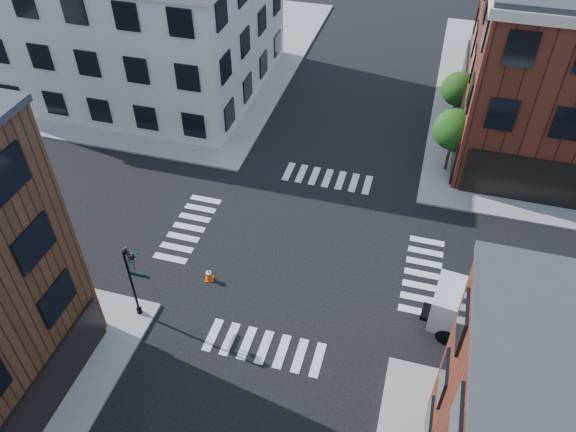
# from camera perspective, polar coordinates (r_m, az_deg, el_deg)

# --- Properties ---
(ground) EXTENTS (120.00, 120.00, 0.00)m
(ground) POSITION_cam_1_polar(r_m,az_deg,el_deg) (32.61, 1.30, -3.44)
(ground) COLOR black
(ground) RESTS_ON ground
(sidewalk_nw) EXTENTS (30.00, 30.00, 0.15)m
(sidewalk_nw) POSITION_cam_1_polar(r_m,az_deg,el_deg) (55.76, -14.87, 16.02)
(sidewalk_nw) COLOR gray
(sidewalk_nw) RESTS_ON ground
(building_nw) EXTENTS (22.00, 16.00, 11.00)m
(building_nw) POSITION_cam_1_polar(r_m,az_deg,el_deg) (48.77, -16.62, 18.98)
(building_nw) COLOR silver
(building_nw) RESTS_ON ground
(tree_near) EXTENTS (2.69, 2.69, 4.49)m
(tree_near) POSITION_cam_1_polar(r_m,az_deg,el_deg) (38.00, 16.57, 8.21)
(tree_near) COLOR black
(tree_near) RESTS_ON ground
(tree_far) EXTENTS (2.43, 2.43, 4.07)m
(tree_far) POSITION_cam_1_polar(r_m,az_deg,el_deg) (43.34, 16.96, 12.07)
(tree_far) COLOR black
(tree_far) RESTS_ON ground
(signal_pole) EXTENTS (1.29, 1.24, 4.60)m
(signal_pole) POSITION_cam_1_polar(r_m,az_deg,el_deg) (28.39, -15.50, -5.85)
(signal_pole) COLOR black
(signal_pole) RESTS_ON ground
(box_truck) EXTENTS (8.40, 3.37, 3.72)m
(box_truck) POSITION_cam_1_polar(r_m,az_deg,el_deg) (28.98, 22.80, -9.80)
(box_truck) COLOR white
(box_truck) RESTS_ON ground
(traffic_cone) EXTENTS (0.54, 0.54, 0.80)m
(traffic_cone) POSITION_cam_1_polar(r_m,az_deg,el_deg) (31.04, -8.05, -5.91)
(traffic_cone) COLOR #E74F0A
(traffic_cone) RESTS_ON ground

